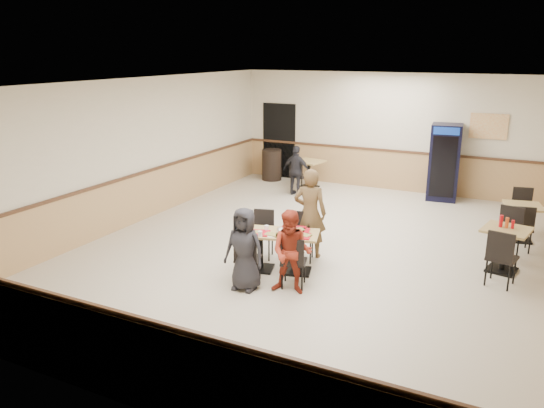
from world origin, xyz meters
The scene contains 20 objects.
ground centered at (0.00, 0.00, 0.00)m, with size 10.00×10.00×0.00m, color beige.
room_shell centered at (1.78, 2.55, 0.58)m, with size 10.00×10.00×10.00m.
main_table centered at (-0.14, -1.17, 0.45)m, with size 1.38×0.95×0.68m.
main_chairs centered at (-0.18, -1.18, 0.43)m, with size 1.47×1.72×0.86m.
diner_woman_left centered at (-0.32, -2.01, 0.65)m, with size 0.63×0.41×1.29m, color black.
diner_woman_right centered at (0.37, -1.82, 0.65)m, with size 0.63×0.49×1.29m, color maroon.
diner_man_opposite centered at (0.04, -0.32, 0.79)m, with size 0.58×0.38×1.59m, color brown.
lone_diner centered at (-1.84, 3.37, 0.63)m, with size 0.73×0.31×1.25m, color black.
tabletop_clutter centered at (-0.10, -1.18, 0.69)m, with size 1.13×0.84×0.12m.
side_table_near centered at (3.17, 0.47, 0.49)m, with size 0.81×0.81×0.74m.
side_table_near_chair_south centered at (3.17, -0.13, 0.47)m, with size 0.44×0.44×0.94m, color black, non-canonical shape.
side_table_near_chair_north centered at (3.17, 1.06, 0.47)m, with size 0.44×0.44×0.94m, color black, non-canonical shape.
side_table_far centered at (3.37, 2.21, 0.47)m, with size 0.78×0.78×0.71m.
side_table_far_chair_south centered at (3.37, 1.64, 0.45)m, with size 0.42×0.42×0.90m, color black, non-canonical shape.
side_table_far_chair_north centered at (3.37, 2.78, 0.45)m, with size 0.42×0.42×0.90m, color black, non-canonical shape.
condiment_caddy centered at (3.14, 0.52, 0.83)m, with size 0.23×0.06×0.20m.
back_table centered at (-1.84, 4.20, 0.48)m, with size 0.80×0.80×0.73m.
back_table_chair_lone centered at (-1.84, 3.62, 0.46)m, with size 0.43×0.43×0.92m, color black, non-canonical shape.
pepsi_cooler centered at (1.52, 4.59, 0.92)m, with size 0.77×0.77×1.84m.
trash_bin centered at (-3.12, 4.55, 0.43)m, with size 0.55×0.55×0.86m, color black.
Camera 1 is at (3.37, -8.53, 3.53)m, focal length 35.00 mm.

